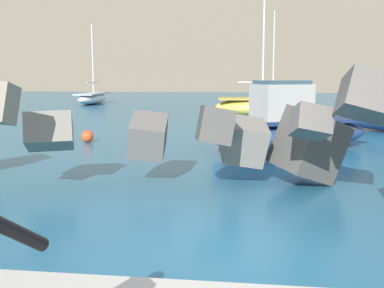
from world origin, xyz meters
The scene contains 7 objects.
ground_plane centered at (0.00, 0.00, 0.00)m, with size 400.00×400.00×0.00m, color #235B7A.
boat_near_left centered at (-13.20, 31.99, 0.51)m, with size 2.02×6.11×6.54m.
boat_near_centre centered at (1.98, 37.24, 0.56)m, with size 4.75×3.21×7.93m.
boat_mid_centre centered at (1.42, 9.12, 0.72)m, with size 5.93×4.58×2.26m.
boat_far_centre centered at (0.28, 21.63, 0.61)m, with size 4.93×2.60×7.27m.
mooring_buoy_inner centered at (-5.74, 10.05, 0.22)m, with size 0.44×0.44×0.44m.
headland_bluff centered at (12.18, 77.29, 8.54)m, with size 106.89×36.51×17.04m.
Camera 1 is at (0.36, -6.76, 2.46)m, focal length 45.46 mm.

